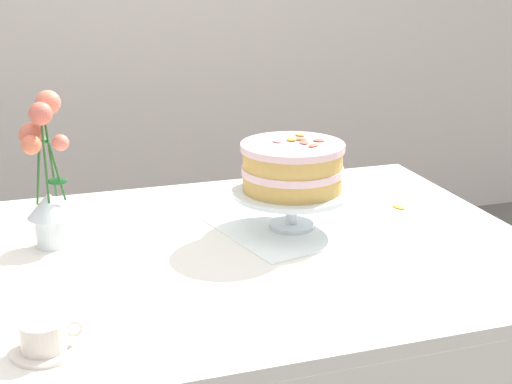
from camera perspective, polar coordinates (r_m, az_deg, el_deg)
dining_table at (r=1.66m, az=-1.93°, el=-7.54°), size 1.40×1.00×0.74m
linen_napkin at (r=1.75m, az=2.83°, el=-2.85°), size 0.39×0.39×0.00m
cake_stand at (r=1.72m, az=2.87°, el=-0.32°), size 0.29×0.29×0.10m
layer_cake at (r=1.70m, az=2.91°, el=2.06°), size 0.25×0.25×0.12m
flower_vase at (r=1.66m, az=-16.31°, el=0.86°), size 0.11×0.11×0.35m
teacup at (r=1.27m, az=-16.45°, el=-11.05°), size 0.12×0.12×0.06m
loose_petal_0 at (r=1.92m, az=11.27°, el=-1.18°), size 0.03×0.04×0.01m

